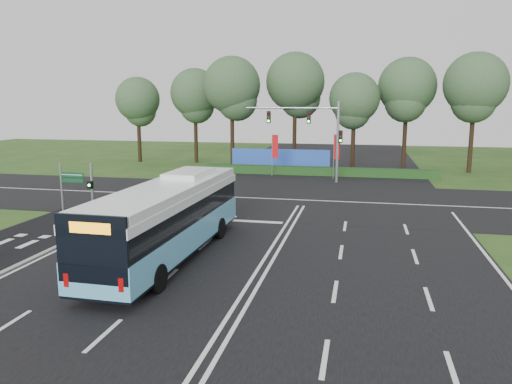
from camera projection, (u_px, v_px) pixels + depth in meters
ground at (271, 249)px, 23.91m from camera, size 120.00×120.00×0.00m
road_main at (271, 248)px, 23.91m from camera, size 20.00×120.00×0.04m
road_cross at (302, 200)px, 35.45m from camera, size 120.00×14.00×0.05m
bike_path at (0, 250)px, 23.59m from camera, size 5.00×18.00×0.06m
kerb_strip at (46, 252)px, 23.09m from camera, size 0.25×18.00×0.12m
city_bus at (169, 219)px, 22.17m from camera, size 2.95×12.66×3.62m
pedestrian_signal at (92, 194)px, 27.08m from camera, size 0.33×0.43×3.67m
street_sign at (67, 187)px, 27.39m from camera, size 1.43×0.11×3.65m
banner_flag_left at (274, 149)px, 46.01m from camera, size 0.59×0.09×4.02m
banner_flag_mid at (336, 150)px, 44.48m from camera, size 0.59×0.24×4.14m
traffic_light_gantry at (317, 128)px, 42.75m from camera, size 8.41×0.28×7.00m
hedge at (318, 171)px, 47.41m from camera, size 22.00×1.20×0.80m
blue_hoarding at (280, 160)px, 50.51m from camera, size 10.00×0.30×2.20m
eucalyptus_row at (364, 88)px, 51.40m from camera, size 53.63×9.32×12.18m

